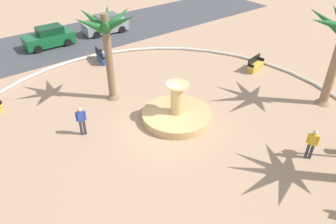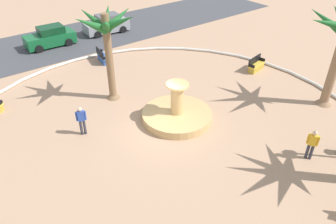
{
  "view_description": "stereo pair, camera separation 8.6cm",
  "coord_description": "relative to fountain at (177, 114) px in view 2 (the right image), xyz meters",
  "views": [
    {
      "loc": [
        -8.3,
        -10.99,
        10.39
      ],
      "look_at": [
        0.38,
        0.14,
        1.0
      ],
      "focal_mm": 34.39,
      "sensor_mm": 36.0,
      "label": 1
    },
    {
      "loc": [
        -8.23,
        -11.04,
        10.39
      ],
      "look_at": [
        0.38,
        0.14,
        1.0
      ],
      "focal_mm": 34.39,
      "sensor_mm": 36.0,
      "label": 2
    }
  ],
  "objects": [
    {
      "name": "street_asphalt",
      "position": [
        -1.26,
        15.26,
        -0.3
      ],
      "size": [
        48.0,
        8.0,
        0.03
      ],
      "primitive_type": "cube",
      "color": "#424247",
      "rests_on": "ground"
    },
    {
      "name": "palm_tree_near_fountain",
      "position": [
        -1.64,
        4.24,
        3.73
      ],
      "size": [
        3.61,
        3.54,
        5.52
      ],
      "color": "brown",
      "rests_on": "ground"
    },
    {
      "name": "ground_plane",
      "position": [
        -1.26,
        -0.46,
        -0.32
      ],
      "size": [
        80.0,
        80.0,
        0.0
      ],
      "primitive_type": "plane",
      "color": "tan"
    },
    {
      "name": "person_cyclist_photo",
      "position": [
        -4.76,
        1.92,
        0.61
      ],
      "size": [
        0.5,
        0.31,
        1.66
      ],
      "color": "#33333D",
      "rests_on": "ground"
    },
    {
      "name": "bench_west",
      "position": [
        8.4,
        1.34,
        0.03
      ],
      "size": [
        1.66,
        0.78,
        1.0
      ],
      "color": "gold",
      "rests_on": "ground"
    },
    {
      "name": "parked_car_leftmost",
      "position": [
        -1.59,
        14.82,
        0.46
      ],
      "size": [
        4.05,
        2.01,
        1.67
      ],
      "color": "#145B2D",
      "rests_on": "ground"
    },
    {
      "name": "bench_southeast",
      "position": [
        0.34,
        9.36,
        0.03
      ],
      "size": [
        0.76,
        1.66,
        1.0
      ],
      "color": "#335BA8",
      "rests_on": "ground"
    },
    {
      "name": "fountain",
      "position": [
        0.0,
        0.0,
        0.0
      ],
      "size": [
        3.91,
        3.91,
        2.26
      ],
      "color": "tan",
      "rests_on": "ground"
    },
    {
      "name": "parked_car_second",
      "position": [
        3.7,
        14.85,
        0.46
      ],
      "size": [
        4.12,
        2.16,
        1.67
      ],
      "color": "gray",
      "rests_on": "ground"
    },
    {
      "name": "plaza_curb",
      "position": [
        -1.26,
        -0.46,
        -0.22
      ],
      "size": [
        22.64,
        22.64,
        0.2
      ],
      "primitive_type": "torus",
      "color": "silver",
      "rests_on": "ground"
    },
    {
      "name": "person_cyclist_helmet",
      "position": [
        2.91,
        -6.38,
        0.58
      ],
      "size": [
        0.32,
        0.49,
        1.62
      ],
      "color": "#33333D",
      "rests_on": "ground"
    }
  ]
}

